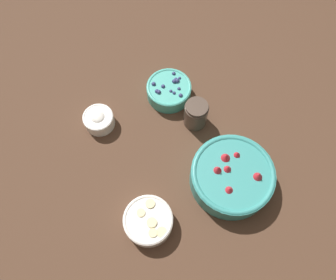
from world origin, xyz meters
name	(u,v)px	position (x,y,z in m)	size (l,w,h in m)	color
ground_plane	(157,142)	(0.00, 0.00, 0.00)	(4.00, 4.00, 0.00)	#4C3323
bowl_strawberries	(232,176)	(0.24, 0.10, 0.05)	(0.25, 0.25, 0.10)	teal
bowl_blueberries	(169,90)	(-0.12, 0.14, 0.03)	(0.15, 0.15, 0.06)	#47AD9E
bowl_bananas	(148,221)	(0.20, -0.18, 0.03)	(0.14, 0.14, 0.06)	white
bowl_cream	(99,119)	(-0.17, -0.11, 0.03)	(0.10, 0.10, 0.06)	white
jar_chocolate	(196,115)	(0.01, 0.15, 0.05)	(0.08, 0.08, 0.10)	#4C3D33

